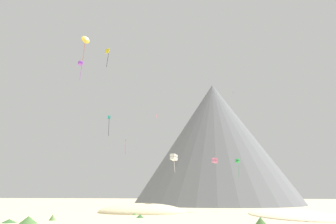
{
  "coord_description": "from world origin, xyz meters",
  "views": [
    {
      "loc": [
        8.8,
        -35.73,
        3.86
      ],
      "look_at": [
        -2.7,
        33.57,
        23.13
      ],
      "focal_mm": 31.81,
      "sensor_mm": 36.0,
      "label": 1
    }
  ],
  "objects_px": {
    "bush_mid_center": "(53,217)",
    "bush_low_patch": "(140,216)",
    "bush_near_right": "(28,220)",
    "rock_massif": "(215,143)",
    "kite_green_low": "(238,161)",
    "bush_far_left": "(135,214)",
    "kite_violet_high": "(80,64)",
    "bush_far_right": "(261,221)",
    "kite_teal_mid": "(109,122)",
    "kite_gold_high": "(86,40)",
    "kite_yellow_high": "(107,53)",
    "kite_white_low": "(174,157)",
    "kite_pink_low": "(215,160)",
    "kite_magenta_mid": "(125,143)",
    "bush_ridge_crest": "(9,221)",
    "kite_rainbow_mid": "(156,116)",
    "kite_lime_high": "(234,92)"
  },
  "relations": [
    {
      "from": "bush_low_patch",
      "to": "kite_lime_high",
      "type": "bearing_deg",
      "value": 65.14
    },
    {
      "from": "kite_white_low",
      "to": "kite_green_low",
      "type": "relative_size",
      "value": 0.93
    },
    {
      "from": "kite_teal_mid",
      "to": "kite_magenta_mid",
      "type": "bearing_deg",
      "value": 80.03
    },
    {
      "from": "kite_white_low",
      "to": "kite_green_low",
      "type": "bearing_deg",
      "value": 58.39
    },
    {
      "from": "bush_mid_center",
      "to": "kite_violet_high",
      "type": "distance_m",
      "value": 36.6
    },
    {
      "from": "bush_low_patch",
      "to": "kite_yellow_high",
      "type": "distance_m",
      "value": 38.52
    },
    {
      "from": "bush_low_patch",
      "to": "bush_near_right",
      "type": "relative_size",
      "value": 0.56
    },
    {
      "from": "bush_far_left",
      "to": "kite_magenta_mid",
      "type": "bearing_deg",
      "value": 112.95
    },
    {
      "from": "kite_yellow_high",
      "to": "kite_rainbow_mid",
      "type": "distance_m",
      "value": 23.52
    },
    {
      "from": "bush_near_right",
      "to": "kite_pink_low",
      "type": "bearing_deg",
      "value": 51.57
    },
    {
      "from": "bush_mid_center",
      "to": "bush_far_right",
      "type": "relative_size",
      "value": 0.72
    },
    {
      "from": "kite_yellow_high",
      "to": "kite_gold_high",
      "type": "bearing_deg",
      "value": 36.82
    },
    {
      "from": "bush_far_right",
      "to": "kite_rainbow_mid",
      "type": "xyz_separation_m",
      "value": [
        -21.75,
        37.03,
        24.6
      ]
    },
    {
      "from": "rock_massif",
      "to": "kite_lime_high",
      "type": "xyz_separation_m",
      "value": [
        6.43,
        -25.65,
        11.63
      ]
    },
    {
      "from": "kite_lime_high",
      "to": "kite_yellow_high",
      "type": "height_order",
      "value": "kite_yellow_high"
    },
    {
      "from": "bush_mid_center",
      "to": "bush_low_patch",
      "type": "height_order",
      "value": "bush_mid_center"
    },
    {
      "from": "bush_ridge_crest",
      "to": "bush_far_right",
      "type": "bearing_deg",
      "value": 6.43
    },
    {
      "from": "bush_ridge_crest",
      "to": "kite_rainbow_mid",
      "type": "height_order",
      "value": "kite_rainbow_mid"
    },
    {
      "from": "kite_magenta_mid",
      "to": "kite_lime_high",
      "type": "xyz_separation_m",
      "value": [
        31.06,
        12.03,
        17.25
      ]
    },
    {
      "from": "bush_mid_center",
      "to": "kite_magenta_mid",
      "type": "bearing_deg",
      "value": 91.02
    },
    {
      "from": "bush_far_left",
      "to": "kite_magenta_mid",
      "type": "relative_size",
      "value": 0.26
    },
    {
      "from": "bush_far_left",
      "to": "kite_green_low",
      "type": "height_order",
      "value": "kite_green_low"
    },
    {
      "from": "kite_white_low",
      "to": "kite_violet_high",
      "type": "xyz_separation_m",
      "value": [
        -20.88,
        -5.82,
        21.33
      ]
    },
    {
      "from": "bush_ridge_crest",
      "to": "kite_white_low",
      "type": "height_order",
      "value": "kite_white_low"
    },
    {
      "from": "bush_ridge_crest",
      "to": "bush_low_patch",
      "type": "distance_m",
      "value": 19.17
    },
    {
      "from": "bush_far_left",
      "to": "kite_teal_mid",
      "type": "distance_m",
      "value": 26.92
    },
    {
      "from": "kite_violet_high",
      "to": "kite_green_low",
      "type": "height_order",
      "value": "kite_violet_high"
    },
    {
      "from": "kite_green_low",
      "to": "kite_pink_low",
      "type": "bearing_deg",
      "value": -10.07
    },
    {
      "from": "rock_massif",
      "to": "kite_pink_low",
      "type": "bearing_deg",
      "value": -90.09
    },
    {
      "from": "bush_far_right",
      "to": "rock_massif",
      "type": "height_order",
      "value": "rock_massif"
    },
    {
      "from": "bush_far_right",
      "to": "kite_teal_mid",
      "type": "bearing_deg",
      "value": 140.38
    },
    {
      "from": "rock_massif",
      "to": "bush_far_right",
      "type": "bearing_deg",
      "value": -85.56
    },
    {
      "from": "bush_far_right",
      "to": "kite_teal_mid",
      "type": "height_order",
      "value": "kite_teal_mid"
    },
    {
      "from": "bush_far_right",
      "to": "kite_lime_high",
      "type": "distance_m",
      "value": 59.26
    },
    {
      "from": "bush_far_left",
      "to": "kite_violet_high",
      "type": "relative_size",
      "value": 0.23
    },
    {
      "from": "kite_lime_high",
      "to": "bush_low_patch",
      "type": "bearing_deg",
      "value": 9.96
    },
    {
      "from": "bush_ridge_crest",
      "to": "kite_lime_high",
      "type": "height_order",
      "value": "kite_lime_high"
    },
    {
      "from": "rock_massif",
      "to": "kite_yellow_high",
      "type": "xyz_separation_m",
      "value": [
        -23.86,
        -56.44,
        12.66
      ]
    },
    {
      "from": "kite_teal_mid",
      "to": "kite_green_low",
      "type": "xyz_separation_m",
      "value": [
        31.05,
        4.1,
        -9.92
      ]
    },
    {
      "from": "kite_violet_high",
      "to": "kite_lime_high",
      "type": "relative_size",
      "value": 5.35
    },
    {
      "from": "bush_mid_center",
      "to": "kite_white_low",
      "type": "relative_size",
      "value": 0.25
    },
    {
      "from": "rock_massif",
      "to": "kite_white_low",
      "type": "relative_size",
      "value": 19.91
    },
    {
      "from": "bush_far_left",
      "to": "kite_violet_high",
      "type": "xyz_separation_m",
      "value": [
        -14.98,
        3.27,
        32.64
      ]
    },
    {
      "from": "bush_near_right",
      "to": "kite_lime_high",
      "type": "distance_m",
      "value": 70.2
    },
    {
      "from": "rock_massif",
      "to": "kite_green_low",
      "type": "height_order",
      "value": "rock_massif"
    },
    {
      "from": "rock_massif",
      "to": "kite_gold_high",
      "type": "bearing_deg",
      "value": -119.68
    },
    {
      "from": "bush_far_right",
      "to": "kite_violet_high",
      "type": "relative_size",
      "value": 0.31
    },
    {
      "from": "bush_far_left",
      "to": "kite_green_low",
      "type": "xyz_separation_m",
      "value": [
        20.07,
        17.0,
        11.01
      ]
    },
    {
      "from": "kite_teal_mid",
      "to": "kite_rainbow_mid",
      "type": "bearing_deg",
      "value": 44.59
    },
    {
      "from": "bush_low_patch",
      "to": "rock_massif",
      "type": "distance_m",
      "value": 71.29
    }
  ]
}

